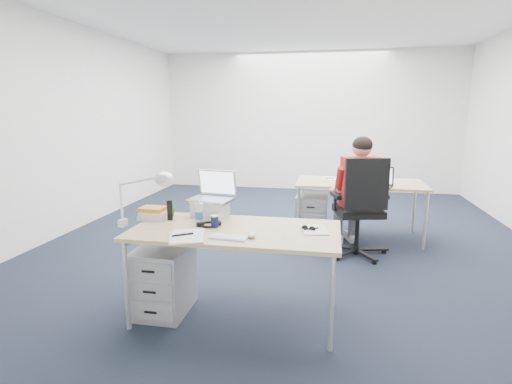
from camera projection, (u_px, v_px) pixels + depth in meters
floor at (289, 241)px, 5.08m from camera, size 7.00×7.00×0.00m
room at (292, 103)px, 4.73m from camera, size 6.02×7.02×2.80m
desk_near at (235, 235)px, 3.09m from camera, size 1.60×0.80×0.73m
desk_far at (360, 186)px, 5.11m from camera, size 1.60×0.80×0.73m
office_chair at (358, 228)px, 4.52m from camera, size 0.87×0.87×1.14m
seated_person at (355, 194)px, 4.63m from camera, size 0.55×0.79×1.34m
drawer_pedestal_near at (164, 279)px, 3.26m from camera, size 0.40×0.50×0.55m
drawer_pedestal_far at (312, 215)px, 5.24m from camera, size 0.40×0.50×0.55m
silver_laptop at (210, 194)px, 3.44m from camera, size 0.40×0.34×0.38m
wireless_keyboard at (228, 237)px, 2.86m from camera, size 0.28×0.14×0.01m
computer_mouse at (252, 235)px, 2.87m from camera, size 0.07×0.11×0.04m
headphones at (209, 224)px, 3.16m from camera, size 0.25×0.22×0.03m
can_koozie at (215, 221)px, 3.12m from camera, size 0.07×0.07×0.10m
water_bottle at (199, 213)px, 3.17m from camera, size 0.08×0.08×0.20m
bear_figurine at (171, 209)px, 3.46m from camera, size 0.08×0.07×0.13m
book_stack at (153, 213)px, 3.36m from camera, size 0.23×0.18×0.10m
cordless_phone at (170, 210)px, 3.32m from camera, size 0.05×0.04×0.17m
papers_left at (186, 236)px, 2.88m from camera, size 0.33×0.39×0.01m
papers_right at (313, 230)px, 3.04m from camera, size 0.24×0.30×0.01m
sunglasses at (308, 229)px, 3.04m from camera, size 0.13×0.09×0.03m
desk_lamp at (138, 198)px, 3.08m from camera, size 0.43×0.24×0.47m
dark_laptop at (376, 176)px, 4.76m from camera, size 0.45×0.44×0.26m
far_cup at (375, 179)px, 5.02m from camera, size 0.08×0.08×0.10m
far_papers at (331, 179)px, 5.32m from camera, size 0.20×0.28×0.01m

